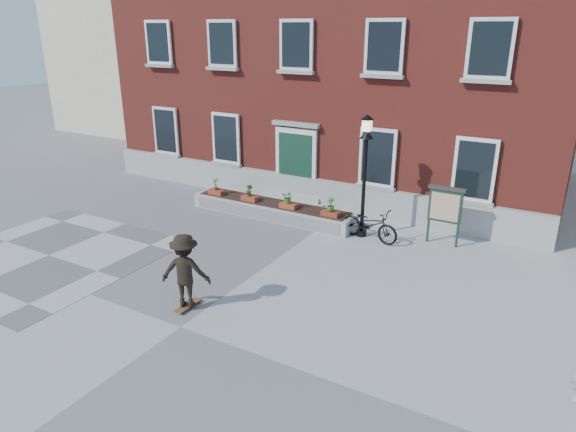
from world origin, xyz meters
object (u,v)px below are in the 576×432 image
Objects in this scene: lamp_post at (365,160)px; skateboarder at (185,271)px; notice_board at (445,206)px; bicycle at (370,224)px.

lamp_post reaches higher than skateboarder.
lamp_post is 2.10× the size of notice_board.
notice_board is at bearing 58.21° from skateboarder.
skateboarder is (-2.21, -6.18, 0.47)m from bicycle.
bicycle is 0.51× the size of lamp_post.
notice_board is 8.19m from skateboarder.
bicycle is 2.36m from notice_board.
bicycle is 1.04× the size of skateboarder.
bicycle is 6.58m from skateboarder.
lamp_post reaches higher than bicycle.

